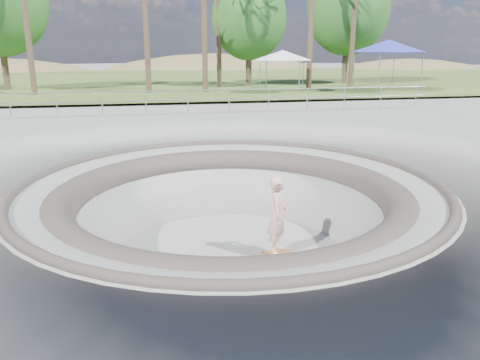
{
  "coord_description": "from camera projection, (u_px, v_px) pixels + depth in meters",
  "views": [
    {
      "loc": [
        -1.84,
        -10.7,
        3.23
      ],
      "look_at": [
        0.36,
        0.66,
        -0.1
      ],
      "focal_mm": 35.0,
      "sensor_mm": 36.0,
      "label": 1
    }
  ],
  "objects": [
    {
      "name": "skateboard",
      "position": [
        277.0,
        253.0,
        11.89
      ],
      "size": [
        0.84,
        0.33,
        0.08
      ],
      "color": "brown",
      "rests_on": "ground"
    },
    {
      "name": "canopy_white",
      "position": [
        283.0,
        55.0,
        30.28
      ],
      "size": [
        4.88,
        4.88,
        2.69
      ],
      "color": "gray",
      "rests_on": "ground"
    },
    {
      "name": "safety_railing",
      "position": [
        188.0,
        101.0,
        22.46
      ],
      "size": [
        25.0,
        0.06,
        1.03
      ],
      "color": "gray",
      "rests_on": "ground"
    },
    {
      "name": "canopy_blue",
      "position": [
        389.0,
        46.0,
        30.69
      ],
      "size": [
        6.6,
        6.6,
        3.35
      ],
      "color": "gray",
      "rests_on": "ground"
    },
    {
      "name": "ground",
      "position": [
        231.0,
        184.0,
        11.32
      ],
      "size": [
        180.0,
        180.0,
        0.0
      ],
      "primitive_type": "plane",
      "color": "gray",
      "rests_on": "ground"
    },
    {
      "name": "bushy_tree_right",
      "position": [
        348.0,
        9.0,
        36.44
      ],
      "size": [
        6.52,
        5.93,
        9.41
      ],
      "color": "brown",
      "rests_on": "ground"
    },
    {
      "name": "distant_hills",
      "position": [
        189.0,
        119.0,
        67.9
      ],
      "size": [
        103.2,
        45.0,
        28.6
      ],
      "color": "brown",
      "rests_on": "ground"
    },
    {
      "name": "grass_strip",
      "position": [
        168.0,
        80.0,
        43.35
      ],
      "size": [
        180.0,
        36.0,
        0.12
      ],
      "color": "#3A5120",
      "rests_on": "ground"
    },
    {
      "name": "skater",
      "position": [
        278.0,
        215.0,
        11.61
      ],
      "size": [
        0.73,
        0.86,
        1.99
      ],
      "primitive_type": "imported",
      "rotation": [
        0.0,
        0.0,
        1.16
      ],
      "color": "#E3AA92",
      "rests_on": "skateboard"
    },
    {
      "name": "bushy_tree_mid",
      "position": [
        249.0,
        18.0,
        34.75
      ],
      "size": [
        5.64,
        5.12,
        8.13
      ],
      "color": "brown",
      "rests_on": "ground"
    },
    {
      "name": "skate_bowl",
      "position": [
        231.0,
        253.0,
        11.83
      ],
      "size": [
        14.0,
        14.0,
        4.1
      ],
      "color": "gray",
      "rests_on": "ground"
    }
  ]
}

